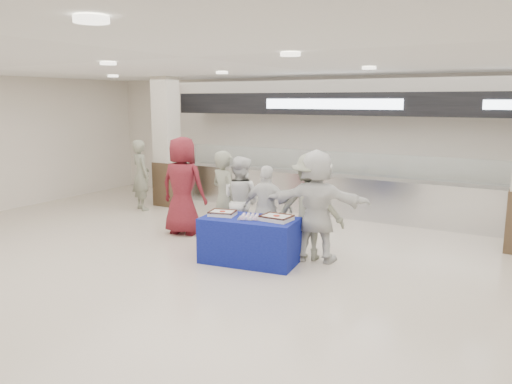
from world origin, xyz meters
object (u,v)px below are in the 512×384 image
Objects in this scene: soldier_a at (225,198)px; sheet_cake_right at (277,217)px; sheet_cake_left at (223,213)px; civilian_maroon at (183,186)px; soldier_bg at (141,175)px; display_table at (249,240)px; cupcake_tray at (250,217)px; civilian_white at (316,206)px; soldier_b at (310,207)px; chef_short at (267,209)px; chef_tall at (240,201)px.

sheet_cake_right is at bearing 178.11° from soldier_a.
sheet_cake_left is 1.85m from civilian_maroon.
soldier_bg is (-3.42, 1.49, -0.02)m from soldier_a.
display_table is 0.41m from cupcake_tray.
sheet_cake_left is 4.43m from soldier_bg.
civilian_white is 1.10× the size of soldier_bg.
soldier_b is 1.04× the size of soldier_bg.
soldier_a is at bearing 121.11° from sheet_cake_left.
civilian_maroon is 2.59m from soldier_bg.
sheet_cake_left is 1.46m from soldier_b.
sheet_cake_left is 1.10× the size of cupcake_tray.
sheet_cake_left is 0.27× the size of soldier_b.
civilian_maroon is 1.26× the size of chef_short.
civilian_maroon is 2.83m from soldier_b.
chef_tall is at bearing -24.44° from chef_short.
display_table is 3.18× the size of sheet_cake_left.
sheet_cake_left is at bearing 13.04° from civilian_white.
soldier_a is 1.81m from civilian_white.
civilian_maroon is at bearing -4.12° from chef_tall.
civilian_white reaches higher than soldier_a.
chef_short is 0.80m from soldier_b.
sheet_cake_right is at bearing 118.92° from chef_short.
civilian_maroon is 1.14× the size of soldier_bg.
soldier_bg is (-5.23, 1.49, -0.08)m from civilian_white.
sheet_cake_left is 0.28× the size of soldier_a.
display_table is 1.13m from chef_tall.
sheet_cake_left reaches higher than display_table.
civilian_white is (0.90, 0.64, 0.56)m from display_table.
display_table is 3.50× the size of cupcake_tray.
civilian_white reaches higher than chef_short.
soldier_bg reaches higher than chef_tall.
display_table is 0.75m from chef_short.
chef_tall is 0.67m from chef_short.
civilian_white is (1.38, 0.71, 0.14)m from sheet_cake_left.
soldier_bg reaches higher than chef_short.
soldier_a is 1.03× the size of soldier_bg.
soldier_b is (1.67, 0.05, 0.01)m from soldier_a.
cupcake_tray is 0.29× the size of chef_short.
soldier_a is 3.73m from soldier_bg.
display_table is at bearing 165.31° from soldier_a.
soldier_b is at bearing 31.33° from sheet_cake_left.
sheet_cake_right is 0.73m from civilian_white.
chef_short is at bearing 93.98° from cupcake_tray.
soldier_bg reaches higher than sheet_cake_left.
soldier_a is at bearing -178.46° from soldier_bg.
sheet_cake_right is 0.24× the size of civilian_maroon.
civilian_maroon is 1.18m from soldier_a.
display_table is at bearing -170.40° from sheet_cake_right.
display_table is at bearing 21.38° from civilian_white.
display_table is 2.32m from civilian_maroon.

